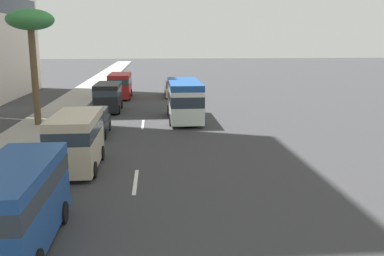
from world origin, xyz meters
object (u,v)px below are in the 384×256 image
van_third (108,95)px  van_sixth (76,138)px  palm_tree (31,25)px  car_fifth (94,123)px  van_lead (120,84)px  car_fourth (174,89)px  minibus_second (184,99)px  van_seventh (15,201)px

van_third → van_sixth: (-16.04, -0.23, 0.13)m
palm_tree → van_sixth: bearing=-156.3°
car_fifth → van_sixth: van_sixth is taller
van_lead → car_fourth: 5.62m
car_fourth → van_sixth: (-24.63, 5.70, 0.67)m
van_lead → palm_tree: bearing=-18.1°
palm_tree → van_lead: bearing=-18.1°
van_lead → car_fifth: (-16.92, 0.36, -0.65)m
minibus_second → van_sixth: bearing=153.3°
car_fourth → car_fifth: size_ratio=1.10×
van_lead → van_third: (-8.06, 0.36, -0.09)m
car_fourth → palm_tree: (-14.53, 10.14, 6.06)m
van_lead → palm_tree: (-14.01, 4.58, 5.44)m
minibus_second → car_fifth: size_ratio=1.68×
car_fourth → palm_tree: size_ratio=0.59×
van_sixth → palm_tree: palm_tree is taller
car_fourth → van_sixth: 25.29m
minibus_second → van_sixth: size_ratio=1.49×
palm_tree → car_fifth: bearing=-124.6°
van_lead → van_third: van_lead is taller
van_third → van_sixth: size_ratio=1.00×
van_seventh → van_sixth: bearing=177.3°
van_lead → car_fifth: van_lead is taller
van_lead → van_sixth: van_sixth is taller
van_third → car_fourth: (8.58, -5.93, -0.54)m
minibus_second → car_fourth: minibus_second is taller
van_third → van_lead: bearing=177.4°
van_third → palm_tree: bearing=-35.4°
van_lead → car_fourth: bearing=95.4°
van_seventh → van_third: bearing=179.7°
car_fifth → palm_tree: bearing=-124.6°
van_lead → car_fifth: bearing=-1.2°
car_fifth → van_seventh: (-14.77, 0.14, 0.64)m
minibus_second → van_sixth: 12.98m
minibus_second → van_third: 7.53m
van_sixth → van_seventh: size_ratio=0.87×
car_fourth → van_lead: bearing=95.4°
van_sixth → palm_tree: (10.10, 4.44, 5.40)m
van_lead → van_sixth: (-24.11, 0.14, 0.04)m
van_sixth → van_lead: bearing=179.7°
van_sixth → car_fourth: bearing=167.0°
van_sixth → van_seventh: 7.59m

